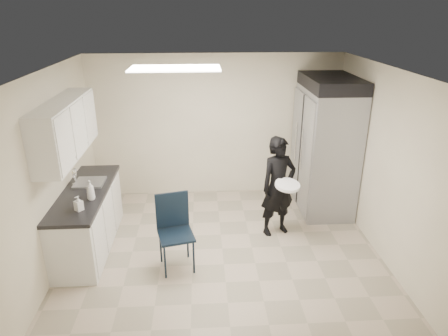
{
  "coord_description": "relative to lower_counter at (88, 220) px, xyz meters",
  "views": [
    {
      "loc": [
        -0.28,
        -5.02,
        3.32
      ],
      "look_at": [
        0.04,
        0.2,
        1.21
      ],
      "focal_mm": 32.0,
      "sensor_mm": 36.0,
      "label": 1
    }
  ],
  "objects": [
    {
      "name": "notice_sticker_right",
      "position": [
        -0.29,
        0.1,
        0.75
      ],
      "size": [
        0.0,
        0.12,
        0.07
      ],
      "primitive_type": "cube",
      "color": "yellow",
      "rests_on": "left_wall"
    },
    {
      "name": "lower_counter",
      "position": [
        0.0,
        0.0,
        0.0
      ],
      "size": [
        0.6,
        1.9,
        0.86
      ],
      "primitive_type": "cube",
      "color": "silver",
      "rests_on": "floor"
    },
    {
      "name": "faucet",
      "position": [
        -0.18,
        0.25,
        0.59
      ],
      "size": [
        0.02,
        0.02,
        0.24
      ],
      "primitive_type": "cylinder",
      "color": "silver",
      "rests_on": "countertop"
    },
    {
      "name": "notice_sticker_left",
      "position": [
        -0.29,
        -0.1,
        0.79
      ],
      "size": [
        0.0,
        0.12,
        0.07
      ],
      "primitive_type": "cube",
      "color": "yellow",
      "rests_on": "left_wall"
    },
    {
      "name": "commercial_fridge",
      "position": [
        3.78,
        1.07,
        0.62
      ],
      "size": [
        0.8,
        1.35,
        2.1
      ],
      "primitive_type": "cube",
      "color": "gray",
      "rests_on": "floor"
    },
    {
      "name": "fridge_compressor",
      "position": [
        3.78,
        1.07,
        1.77
      ],
      "size": [
        0.8,
        1.35,
        0.2
      ],
      "primitive_type": "cube",
      "color": "black",
      "rests_on": "commercial_fridge"
    },
    {
      "name": "right_wall",
      "position": [
        4.2,
        -0.2,
        0.87
      ],
      "size": [
        0.0,
        4.0,
        4.0
      ],
      "primitive_type": "plane",
      "rotation": [
        1.57,
        0.0,
        -1.57
      ],
      "color": "beige",
      "rests_on": "floor"
    },
    {
      "name": "folding_chair",
      "position": [
        1.31,
        -0.61,
        0.07
      ],
      "size": [
        0.54,
        0.54,
        1.01
      ],
      "primitive_type": "cube",
      "rotation": [
        0.0,
        0.0,
        0.23
      ],
      "color": "black",
      "rests_on": "floor"
    },
    {
      "name": "floor",
      "position": [
        1.95,
        -0.2,
        -0.43
      ],
      "size": [
        4.5,
        4.5,
        0.0
      ],
      "primitive_type": "plane",
      "color": "tan",
      "rests_on": "ground"
    },
    {
      "name": "back_wall",
      "position": [
        1.95,
        1.8,
        0.87
      ],
      "size": [
        4.5,
        0.0,
        4.5
      ],
      "primitive_type": "plane",
      "rotation": [
        1.57,
        0.0,
        0.0
      ],
      "color": "beige",
      "rests_on": "floor"
    },
    {
      "name": "upper_cabinets",
      "position": [
        -0.13,
        0.0,
        1.4
      ],
      "size": [
        0.35,
        1.8,
        0.75
      ],
      "primitive_type": "cube",
      "color": "silver",
      "rests_on": "left_wall"
    },
    {
      "name": "soap_bottle_b",
      "position": [
        0.1,
        -0.59,
        0.58
      ],
      "size": [
        0.13,
        0.13,
        0.2
      ],
      "primitive_type": "imported",
      "rotation": [
        0.0,
        0.0,
        -0.69
      ],
      "color": "#ADAFBA",
      "rests_on": "countertop"
    },
    {
      "name": "left_wall",
      "position": [
        -0.3,
        -0.2,
        0.87
      ],
      "size": [
        0.0,
        4.0,
        4.0
      ],
      "primitive_type": "plane",
      "rotation": [
        1.57,
        0.0,
        1.57
      ],
      "color": "beige",
      "rests_on": "floor"
    },
    {
      "name": "bucket_lid",
      "position": [
        2.91,
        -0.0,
        0.49
      ],
      "size": [
        0.47,
        0.47,
        0.05
      ],
      "primitive_type": "cylinder",
      "rotation": [
        0.0,
        0.0,
        0.35
      ],
      "color": "white",
      "rests_on": "man_tuxedo"
    },
    {
      "name": "ceiling_panel",
      "position": [
        1.35,
        0.2,
        2.14
      ],
      "size": [
        1.2,
        0.6,
        0.02
      ],
      "primitive_type": "cube",
      "color": "white",
      "rests_on": "ceiling"
    },
    {
      "name": "countertop",
      "position": [
        0.0,
        0.0,
        0.46
      ],
      "size": [
        0.64,
        1.95,
        0.05
      ],
      "primitive_type": "cube",
      "color": "black",
      "rests_on": "lower_counter"
    },
    {
      "name": "towel_dispenser",
      "position": [
        -0.19,
        1.15,
        1.19
      ],
      "size": [
        0.22,
        0.3,
        0.35
      ],
      "primitive_type": "cube",
      "color": "black",
      "rests_on": "left_wall"
    },
    {
      "name": "ceiling",
      "position": [
        1.95,
        -0.2,
        2.17
      ],
      "size": [
        4.5,
        4.5,
        0.0
      ],
      "primitive_type": "plane",
      "rotation": [
        3.14,
        0.0,
        0.0
      ],
      "color": "white",
      "rests_on": "back_wall"
    },
    {
      "name": "soap_bottle_a",
      "position": [
        0.18,
        -0.28,
        0.62
      ],
      "size": [
        0.15,
        0.15,
        0.28
      ],
      "primitive_type": "imported",
      "rotation": [
        0.0,
        0.0,
        0.59
      ],
      "color": "white",
      "rests_on": "countertop"
    },
    {
      "name": "man_tuxedo",
      "position": [
        2.83,
        0.23,
        0.36
      ],
      "size": [
        0.67,
        0.56,
        1.57
      ],
      "primitive_type": "imported",
      "rotation": [
        0.0,
        0.0,
        0.35
      ],
      "color": "black",
      "rests_on": "floor"
    },
    {
      "name": "sink",
      "position": [
        0.02,
        0.25,
        0.44
      ],
      "size": [
        0.42,
        0.4,
        0.14
      ],
      "primitive_type": "cube",
      "color": "gray",
      "rests_on": "countertop"
    }
  ]
}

